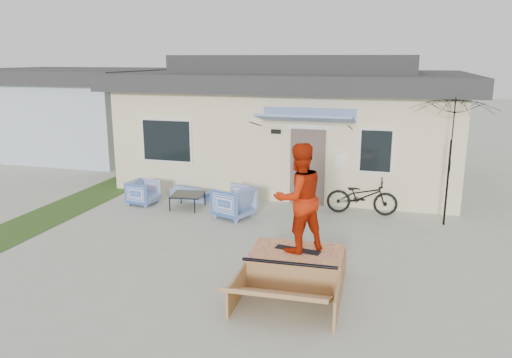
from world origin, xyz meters
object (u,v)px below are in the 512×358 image
(skate_ramp, at_px, (297,266))
(coffee_table, at_px, (188,201))
(patio_umbrella, at_px, (450,154))
(loveseat, at_px, (192,190))
(skateboard, at_px, (298,249))
(armchair_left, at_px, (143,191))
(skater, at_px, (299,196))
(bicycle, at_px, (362,192))
(armchair_right, at_px, (234,200))

(skate_ramp, bearing_deg, coffee_table, 133.82)
(patio_umbrella, bearing_deg, coffee_table, -175.95)
(loveseat, xyz_separation_m, skateboard, (3.99, -4.45, 0.32))
(loveseat, bearing_deg, armchair_left, 57.47)
(coffee_table, relative_size, skater, 0.41)
(armchair_left, bearing_deg, coffee_table, -83.29)
(bicycle, distance_m, patio_umbrella, 2.35)
(skateboard, bearing_deg, patio_umbrella, 64.57)
(skater, bearing_deg, armchair_left, -76.58)
(armchair_right, xyz_separation_m, bicycle, (3.11, 1.18, 0.14))
(patio_umbrella, bearing_deg, bicycle, 170.97)
(armchair_left, xyz_separation_m, skate_ramp, (5.07, -3.61, -0.09))
(bicycle, relative_size, patio_umbrella, 0.74)
(loveseat, bearing_deg, skater, 149.52)
(armchair_right, xyz_separation_m, skate_ramp, (2.29, -3.21, -0.17))
(bicycle, height_order, patio_umbrella, patio_umbrella)
(loveseat, relative_size, coffee_table, 1.63)
(bicycle, bearing_deg, skateboard, 165.77)
(skate_ramp, distance_m, skater, 1.32)
(coffee_table, bearing_deg, skateboard, -43.45)
(coffee_table, bearing_deg, bicycle, 9.76)
(loveseat, relative_size, patio_umbrella, 0.53)
(loveseat, xyz_separation_m, bicycle, (4.82, -0.12, 0.32))
(loveseat, relative_size, skate_ramp, 0.59)
(loveseat, height_order, bicycle, bicycle)
(loveseat, height_order, skater, skater)
(skate_ramp, bearing_deg, skateboard, 90.00)
(loveseat, height_order, armchair_left, armchair_left)
(armchair_left, xyz_separation_m, coffee_table, (1.33, -0.01, -0.17))
(skate_ramp, bearing_deg, armchair_right, 123.26)
(armchair_right, bearing_deg, armchair_left, -77.45)
(armchair_right, relative_size, bicycle, 0.49)
(armchair_right, distance_m, skater, 4.06)
(bicycle, relative_size, skateboard, 2.15)
(patio_umbrella, relative_size, skateboard, 2.90)
(bicycle, distance_m, skate_ramp, 4.47)
(loveseat, distance_m, bicycle, 4.83)
(patio_umbrella, distance_m, skater, 4.92)
(bicycle, height_order, skater, skater)
(coffee_table, relative_size, skateboard, 0.95)
(bicycle, xyz_separation_m, patio_umbrella, (2.01, -0.32, 1.17))
(coffee_table, bearing_deg, loveseat, 105.27)
(armchair_right, height_order, skater, skater)
(armchair_right, distance_m, bicycle, 3.33)
(skate_ramp, bearing_deg, loveseat, 129.23)
(loveseat, xyz_separation_m, skate_ramp, (3.99, -4.51, 0.02))
(loveseat, bearing_deg, patio_umbrella, -166.05)
(skate_ramp, relative_size, skater, 1.12)
(loveseat, distance_m, armchair_right, 2.15)
(loveseat, xyz_separation_m, patio_umbrella, (6.83, -0.44, 1.49))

